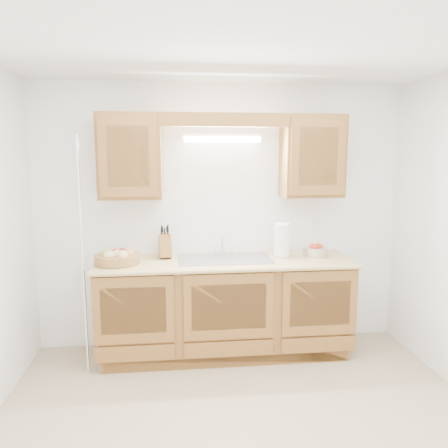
{
  "coord_description": "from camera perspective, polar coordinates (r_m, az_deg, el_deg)",
  "views": [
    {
      "loc": [
        -0.44,
        -2.65,
        1.83
      ],
      "look_at": [
        -0.05,
        0.85,
        1.28
      ],
      "focal_mm": 35.0,
      "sensor_mm": 36.0,
      "label": 1
    }
  ],
  "objects": [
    {
      "name": "room",
      "position": [
        2.74,
        2.94,
        -3.34
      ],
      "size": [
        3.52,
        3.5,
        2.5
      ],
      "color": "tan",
      "rests_on": "ground"
    },
    {
      "name": "base_cabinets",
      "position": [
        4.11,
        0.11,
        -10.87
      ],
      "size": [
        2.2,
        0.6,
        0.86
      ],
      "primitive_type": "cube",
      "color": "brown",
      "rests_on": "ground"
    },
    {
      "name": "countertop",
      "position": [
        3.97,
        0.13,
        -4.96
      ],
      "size": [
        2.3,
        0.63,
        0.04
      ],
      "primitive_type": "cube",
      "color": "tan",
      "rests_on": "base_cabinets"
    },
    {
      "name": "upper_cabinet_left",
      "position": [
        4.0,
        -12.15,
        8.61
      ],
      "size": [
        0.55,
        0.33,
        0.75
      ],
      "primitive_type": "cube",
      "color": "brown",
      "rests_on": "room"
    },
    {
      "name": "upper_cabinet_right",
      "position": [
        4.18,
        11.42,
        8.64
      ],
      "size": [
        0.55,
        0.33,
        0.75
      ],
      "primitive_type": "cube",
      "color": "brown",
      "rests_on": "room"
    },
    {
      "name": "valance",
      "position": [
        3.87,
        0.13,
        13.47
      ],
      "size": [
        2.2,
        0.05,
        0.12
      ],
      "primitive_type": "cube",
      "color": "brown",
      "rests_on": "room"
    },
    {
      "name": "fluorescent_fixture",
      "position": [
        4.09,
        -0.23,
        11.22
      ],
      "size": [
        0.76,
        0.08,
        0.08
      ],
      "color": "white",
      "rests_on": "room"
    },
    {
      "name": "sink",
      "position": [
        4.0,
        0.1,
        -5.61
      ],
      "size": [
        0.84,
        0.46,
        0.36
      ],
      "color": "#9E9EA3",
      "rests_on": "countertop"
    },
    {
      "name": "wire_shelf_pole",
      "position": [
        3.75,
        -17.98,
        -4.34
      ],
      "size": [
        0.03,
        0.03,
        2.0
      ],
      "primitive_type": "cylinder",
      "color": "silver",
      "rests_on": "ground"
    },
    {
      "name": "outlet_plate",
      "position": [
        4.42,
        12.02,
        -0.17
      ],
      "size": [
        0.08,
        0.01,
        0.12
      ],
      "primitive_type": "cube",
      "color": "white",
      "rests_on": "room"
    },
    {
      "name": "fruit_basket",
      "position": [
        3.94,
        -13.79,
        -4.25
      ],
      "size": [
        0.4,
        0.4,
        0.12
      ],
      "rotation": [
        0.0,
        0.0,
        0.04
      ],
      "color": "olive",
      "rests_on": "countertop"
    },
    {
      "name": "knife_block",
      "position": [
        4.06,
        -7.7,
        -2.83
      ],
      "size": [
        0.13,
        0.19,
        0.31
      ],
      "rotation": [
        0.0,
        0.0,
        0.13
      ],
      "color": "brown",
      "rests_on": "countertop"
    },
    {
      "name": "orange_canister",
      "position": [
        4.1,
        -7.69,
        -2.62
      ],
      "size": [
        0.08,
        0.08,
        0.24
      ],
      "rotation": [
        0.0,
        0.0,
        -0.08
      ],
      "color": "#CA610B",
      "rests_on": "countertop"
    },
    {
      "name": "soap_bottle",
      "position": [
        4.17,
        -7.66,
        -2.92
      ],
      "size": [
        0.08,
        0.08,
        0.16
      ],
      "primitive_type": "imported",
      "rotation": [
        0.0,
        0.0,
        0.04
      ],
      "color": "#2263AE",
      "rests_on": "countertop"
    },
    {
      "name": "sponge",
      "position": [
        4.32,
        7.9,
        -3.54
      ],
      "size": [
        0.1,
        0.08,
        0.02
      ],
      "rotation": [
        0.0,
        0.0,
        0.19
      ],
      "color": "#CC333F",
      "rests_on": "countertop"
    },
    {
      "name": "paper_towel",
      "position": [
        4.08,
        7.6,
        -2.13
      ],
      "size": [
        0.18,
        0.18,
        0.37
      ],
      "rotation": [
        0.0,
        0.0,
        0.17
      ],
      "color": "silver",
      "rests_on": "countertop"
    },
    {
      "name": "apple_bowl",
      "position": [
        4.19,
        11.86,
        -3.42
      ],
      "size": [
        0.24,
        0.24,
        0.12
      ],
      "rotation": [
        0.0,
        0.0,
        0.07
      ],
      "color": "silver",
      "rests_on": "countertop"
    }
  ]
}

